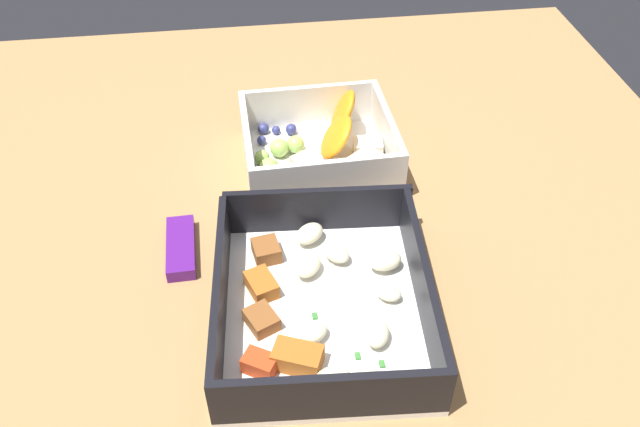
% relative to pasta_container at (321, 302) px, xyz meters
% --- Properties ---
extents(table_surface, '(0.80, 0.80, 0.02)m').
position_rel_pasta_container_xyz_m(table_surface, '(0.11, -0.01, -0.03)').
color(table_surface, '#9E7547').
rests_on(table_surface, ground).
extents(pasta_container, '(0.21, 0.18, 0.05)m').
position_rel_pasta_container_xyz_m(pasta_container, '(0.00, 0.00, 0.00)').
color(pasta_container, white).
rests_on(pasta_container, table_surface).
extents(fruit_bowl, '(0.14, 0.15, 0.06)m').
position_rel_pasta_container_xyz_m(fruit_bowl, '(0.19, -0.03, 0.00)').
color(fruit_bowl, white).
rests_on(fruit_bowl, table_surface).
extents(candy_bar, '(0.07, 0.03, 0.01)m').
position_rel_pasta_container_xyz_m(candy_bar, '(0.09, 0.11, -0.01)').
color(candy_bar, '#51197A').
rests_on(candy_bar, table_surface).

